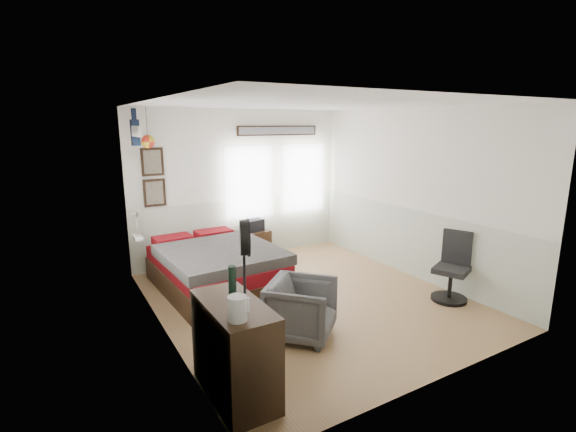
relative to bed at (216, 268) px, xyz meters
name	(u,v)px	position (x,y,z in m)	size (l,w,h in m)	color
ground_plane	(308,299)	(1.00, -1.00, -0.34)	(4.00, 4.50, 0.01)	#A27D4B
room_shell	(297,186)	(0.92, -0.81, 1.28)	(4.02, 4.52, 2.71)	silver
wall_decor	(184,146)	(-0.10, 0.96, 1.76)	(3.55, 1.32, 1.44)	black
bed	(216,268)	(0.00, 0.00, 0.00)	(1.64, 2.21, 0.68)	#352013
dresser	(235,349)	(-0.74, -2.44, 0.11)	(0.48, 1.00, 0.90)	#352013
armchair	(301,309)	(0.36, -1.84, 0.01)	(0.73, 0.75, 0.68)	#595959
nightstand	(253,245)	(1.12, 1.02, -0.07)	(0.53, 0.43, 0.53)	#352013
task_chair	(452,272)	(2.75, -2.02, 0.06)	(0.57, 0.57, 0.98)	black
kettle	(238,308)	(-0.84, -2.77, 0.67)	(0.18, 0.16, 0.21)	silver
bottle	(232,282)	(-0.69, -2.31, 0.71)	(0.07, 0.07, 0.30)	black
stand_fan	(245,239)	(-0.67, -2.56, 1.17)	(0.19, 0.30, 0.78)	black
black_bag	(253,225)	(1.12, 1.02, 0.30)	(0.36, 0.23, 0.21)	black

